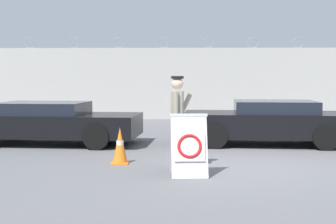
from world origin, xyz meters
name	(u,v)px	position (x,y,z in m)	size (l,w,h in m)	color
ground_plane	(244,166)	(0.00, 0.00, 0.00)	(90.00, 90.00, 0.00)	slate
perimeter_wall	(208,83)	(0.00, 11.15, 1.56)	(36.00, 0.30, 3.57)	beige
barricade_sign	(189,145)	(-1.15, -0.92, 0.57)	(0.70, 0.79, 1.15)	white
security_guard	(177,117)	(-1.36, -0.38, 1.04)	(0.43, 0.65, 1.84)	black
traffic_cone_near	(120,146)	(-2.57, 0.25, 0.38)	(0.36, 0.36, 0.77)	orange
parked_car_front_coupe	(50,122)	(-4.81, 3.14, 0.60)	(4.86, 2.31, 1.14)	black
parked_car_rear_sedan	(268,122)	(1.09, 3.16, 0.62)	(4.58, 2.30, 1.19)	black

